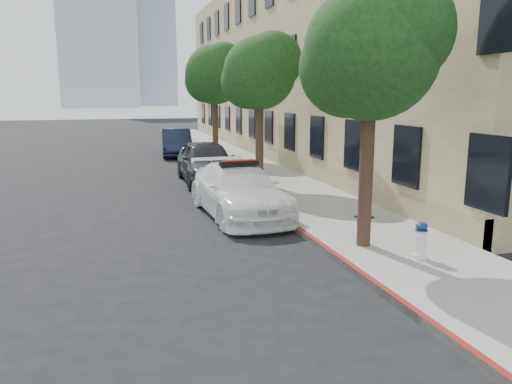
{
  "coord_description": "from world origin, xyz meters",
  "views": [
    {
      "loc": [
        -2.31,
        -11.47,
        3.42
      ],
      "look_at": [
        1.11,
        0.29,
        1.0
      ],
      "focal_mm": 35.0,
      "sensor_mm": 36.0,
      "label": 1
    }
  ],
  "objects_px": {
    "parked_car_far": "(176,142)",
    "fire_hydrant": "(421,241)",
    "parked_car_mid": "(206,162)",
    "police_car": "(239,190)",
    "traffic_cone": "(365,205)"
  },
  "relations": [
    {
      "from": "fire_hydrant",
      "to": "parked_car_far",
      "type": "bearing_deg",
      "value": 74.56
    },
    {
      "from": "parked_car_far",
      "to": "fire_hydrant",
      "type": "xyz_separation_m",
      "value": [
        2.36,
        -19.73,
        -0.22
      ]
    },
    {
      "from": "parked_car_far",
      "to": "fire_hydrant",
      "type": "height_order",
      "value": "parked_car_far"
    },
    {
      "from": "traffic_cone",
      "to": "parked_car_mid",
      "type": "bearing_deg",
      "value": 111.77
    },
    {
      "from": "parked_car_mid",
      "to": "fire_hydrant",
      "type": "bearing_deg",
      "value": -76.63
    },
    {
      "from": "police_car",
      "to": "parked_car_far",
      "type": "relative_size",
      "value": 1.12
    },
    {
      "from": "parked_car_mid",
      "to": "traffic_cone",
      "type": "relative_size",
      "value": 6.71
    },
    {
      "from": "police_car",
      "to": "fire_hydrant",
      "type": "distance_m",
      "value": 5.69
    },
    {
      "from": "parked_car_mid",
      "to": "parked_car_far",
      "type": "relative_size",
      "value": 1.07
    },
    {
      "from": "parked_car_mid",
      "to": "parked_car_far",
      "type": "distance_m",
      "value": 9.08
    },
    {
      "from": "police_car",
      "to": "traffic_cone",
      "type": "xyz_separation_m",
      "value": [
        3.02,
        -1.78,
        -0.22
      ]
    },
    {
      "from": "police_car",
      "to": "parked_car_mid",
      "type": "relative_size",
      "value": 1.05
    },
    {
      "from": "fire_hydrant",
      "to": "parked_car_mid",
      "type": "bearing_deg",
      "value": 80.23
    },
    {
      "from": "parked_car_mid",
      "to": "fire_hydrant",
      "type": "height_order",
      "value": "parked_car_mid"
    },
    {
      "from": "police_car",
      "to": "traffic_cone",
      "type": "distance_m",
      "value": 3.51
    }
  ]
}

